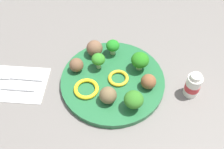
{
  "coord_description": "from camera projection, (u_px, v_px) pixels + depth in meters",
  "views": [
    {
      "loc": [
        -0.0,
        0.44,
        0.59
      ],
      "look_at": [
        0.0,
        0.0,
        0.04
      ],
      "focal_mm": 43.09,
      "sensor_mm": 36.0,
      "label": 1
    }
  ],
  "objects": [
    {
      "name": "pepper_ring_mid_right",
      "position": [
        118.0,
        77.0,
        0.72
      ],
      "size": [
        0.06,
        0.06,
        0.01
      ],
      "primitive_type": "torus",
      "rotation": [
        0.0,
        0.0,
        0.13
      ],
      "color": "yellow",
      "rests_on": "plate"
    },
    {
      "name": "meatball_center",
      "position": [
        107.0,
        95.0,
        0.66
      ],
      "size": [
        0.04,
        0.04,
        0.04
      ],
      "primitive_type": "sphere",
      "color": "brown",
      "rests_on": "plate"
    },
    {
      "name": "broccoli_floret_front_right",
      "position": [
        133.0,
        100.0,
        0.64
      ],
      "size": [
        0.05,
        0.05,
        0.05
      ],
      "color": "#ACC768",
      "rests_on": "plate"
    },
    {
      "name": "napkin",
      "position": [
        14.0,
        84.0,
        0.73
      ],
      "size": [
        0.18,
        0.13,
        0.01
      ],
      "primitive_type": "cube",
      "rotation": [
        0.0,
        0.0,
        -0.07
      ],
      "color": "white",
      "rests_on": "ground_plane"
    },
    {
      "name": "meatball_back_left",
      "position": [
        94.0,
        48.0,
        0.76
      ],
      "size": [
        0.05,
        0.05,
        0.05
      ],
      "primitive_type": "sphere",
      "color": "brown",
      "rests_on": "plate"
    },
    {
      "name": "meatball_front_right",
      "position": [
        148.0,
        82.0,
        0.69
      ],
      "size": [
        0.04,
        0.04,
        0.04
      ],
      "primitive_type": "sphere",
      "color": "brown",
      "rests_on": "plate"
    },
    {
      "name": "broccoli_floret_mid_left",
      "position": [
        98.0,
        60.0,
        0.72
      ],
      "size": [
        0.04,
        0.04,
        0.05
      ],
      "color": "#9BB87C",
      "rests_on": "plate"
    },
    {
      "name": "plate",
      "position": [
        112.0,
        81.0,
        0.73
      ],
      "size": [
        0.28,
        0.28,
        0.02
      ],
      "primitive_type": "cylinder",
      "color": "#236638",
      "rests_on": "ground_plane"
    },
    {
      "name": "meatball_near_rim",
      "position": [
        76.0,
        65.0,
        0.73
      ],
      "size": [
        0.04,
        0.04,
        0.04
      ],
      "primitive_type": "sphere",
      "color": "brown",
      "rests_on": "plate"
    },
    {
      "name": "fork",
      "position": [
        9.0,
        88.0,
        0.71
      ],
      "size": [
        0.12,
        0.03,
        0.01
      ],
      "color": "silver",
      "rests_on": "napkin"
    },
    {
      "name": "knife",
      "position": [
        13.0,
        77.0,
        0.74
      ],
      "size": [
        0.15,
        0.03,
        0.01
      ],
      "color": "silver",
      "rests_on": "napkin"
    },
    {
      "name": "yogurt_bottle",
      "position": [
        192.0,
        85.0,
        0.69
      ],
      "size": [
        0.04,
        0.04,
        0.07
      ],
      "color": "white",
      "rests_on": "ground_plane"
    },
    {
      "name": "ground_plane",
      "position": [
        112.0,
        83.0,
        0.73
      ],
      "size": [
        4.0,
        4.0,
        0.0
      ],
      "primitive_type": "plane",
      "color": "slate"
    },
    {
      "name": "broccoli_floret_front_left",
      "position": [
        139.0,
        60.0,
        0.72
      ],
      "size": [
        0.05,
        0.05,
        0.05
      ],
      "color": "#96CA83",
      "rests_on": "plate"
    },
    {
      "name": "pepper_ring_back_left",
      "position": [
        86.0,
        89.0,
        0.7
      ],
      "size": [
        0.09,
        0.09,
        0.01
      ],
      "primitive_type": "torus",
      "rotation": [
        0.0,
        0.0,
        2.65
      ],
      "color": "yellow",
      "rests_on": "plate"
    },
    {
      "name": "broccoli_floret_mid_right",
      "position": [
        112.0,
        46.0,
        0.76
      ],
      "size": [
        0.04,
        0.04,
        0.05
      ],
      "color": "#A9C780",
      "rests_on": "plate"
    }
  ]
}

